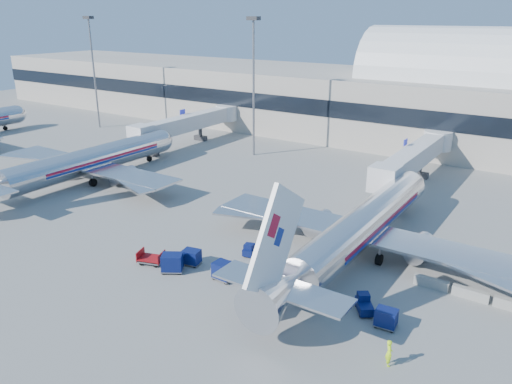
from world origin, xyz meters
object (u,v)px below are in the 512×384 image
Objects in this scene: airliner_mid at (85,162)px; cart_train_c at (172,263)px; mast_far_west at (92,56)px; cart_open_red at (152,259)px; cart_solo_near at (255,306)px; mast_west at (254,67)px; airliner_main at (360,227)px; tug_right at (364,304)px; jetbridge_mid at (192,122)px; ramp_worker at (389,353)px; tug_lead at (230,271)px; barrier_mid at (471,294)px; barrier_near at (431,283)px; cart_train_b at (192,257)px; cart_solo_far at (386,318)px; jetbridge_near at (417,156)px; tug_left at (250,249)px; cart_train_a at (224,271)px.

cart_train_c is at bearing -24.42° from airliner_mid.
mast_far_west reaches higher than cart_open_red.
mast_west is at bearing 117.79° from cart_solo_near.
airliner_main is 14.84× the size of cart_train_c.
cart_solo_near is (10.66, -1.87, 0.05)m from cart_train_c.
airliner_main is 15.41× the size of tug_right.
airliner_main is 15.32m from cart_solo_near.
cart_train_c is 1.10× the size of cart_solo_near.
jetbridge_mid is 50.49m from cart_train_c.
tug_lead is at bearing 45.00° from ramp_worker.
barrier_near is at bearing 180.00° from barrier_mid.
mast_west is 42.86m from cart_train_b.
barrier_mid is 1.31× the size of cart_solo_near.
airliner_mid is 29.35m from cart_open_red.
cart_open_red is (-20.36, -3.72, -0.19)m from tug_right.
cart_solo_near is 1.27× the size of cart_solo_far.
cart_train_c is (-10.63, -39.45, -2.99)m from jetbridge_near.
cart_solo_near is 13.62m from cart_open_red.
jetbridge_mid is 9.91× the size of cart_open_red.
tug_right is at bearing -114.41° from tug_left.
tug_lead is 0.67m from cart_train_a.
cart_train_c is (28.97, -13.15, -1.98)m from airliner_mid.
tug_lead is 0.95× the size of cart_open_red.
tug_left is at bearing -10.58° from airliner_mid.
barrier_near is at bearing 117.28° from tug_right.
airliner_mid is 1.65× the size of mast_far_west.
barrier_mid is at bearing 3.44° from cart_open_red.
jetbridge_mid reaches higher than ramp_worker.
barrier_near is 7.71m from tug_right.
cart_solo_near is at bearing 59.17° from ramp_worker.
tug_lead is at bearing 137.70° from cart_solo_near.
cart_open_red is at bearing -35.47° from mast_far_west.
cart_train_a is (-5.75, -37.94, -3.03)m from jetbridge_near.
jetbridge_mid is at bearing 180.00° from jetbridge_near.
tug_left reaches higher than barrier_mid.
jetbridge_mid reaches higher than cart_open_red.
tug_lead reaches higher than cart_open_red.
airliner_mid is 26.43m from jetbridge_mid.
airliner_mid reaches higher than tug_right.
tug_right is (4.51, -9.37, -2.28)m from airliner_main.
airliner_mid is 1.35× the size of jetbridge_mid.
airliner_main is 12.42× the size of barrier_near.
cart_solo_far reaches higher than tug_right.
mast_far_west is (-67.60, -0.81, 10.86)m from jetbridge_near.
jetbridge_near reaches higher than cart_open_red.
airliner_mid is at bearing 68.39° from tug_left.
cart_train_a is 0.78× the size of cart_train_c.
jetbridge_mid is 14.16× the size of cart_train_b.
barrier_near is 1.19× the size of cart_train_c.
cart_train_c reaches higher than tug_left.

